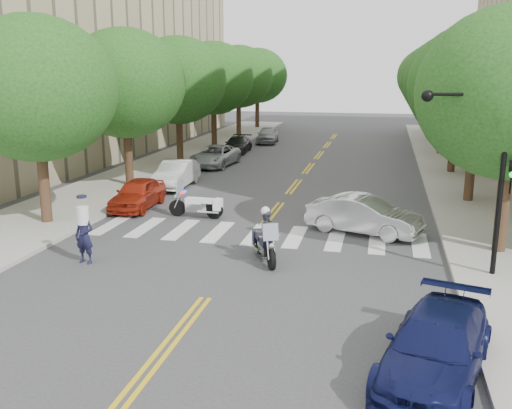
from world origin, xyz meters
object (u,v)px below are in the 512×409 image
(motorcycle_police, at_px, (265,237))
(officer_standing, at_px, (84,236))
(motorcycle_parked, at_px, (200,205))
(sedan_blue, at_px, (436,347))
(convertible, at_px, (364,215))

(motorcycle_police, xyz_separation_m, officer_standing, (-5.79, -1.57, 0.09))
(motorcycle_parked, bearing_deg, motorcycle_police, -139.45)
(motorcycle_police, distance_m, sedan_blue, 8.23)
(motorcycle_police, height_order, officer_standing, motorcycle_police)
(motorcycle_parked, xyz_separation_m, officer_standing, (-1.89, -6.49, 0.38))
(motorcycle_police, relative_size, convertible, 0.49)
(officer_standing, relative_size, sedan_blue, 0.40)
(motorcycle_police, xyz_separation_m, motorcycle_parked, (-3.89, 4.93, -0.29))
(motorcycle_police, height_order, sedan_blue, motorcycle_police)
(officer_standing, xyz_separation_m, sedan_blue, (10.82, -4.94, -0.26))
(motorcycle_police, xyz_separation_m, convertible, (3.12, 4.05, -0.10))
(motorcycle_police, xyz_separation_m, sedan_blue, (5.04, -6.50, -0.17))
(sedan_blue, bearing_deg, motorcycle_parked, 143.21)
(motorcycle_parked, distance_m, officer_standing, 6.77)
(motorcycle_police, distance_m, officer_standing, 6.00)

